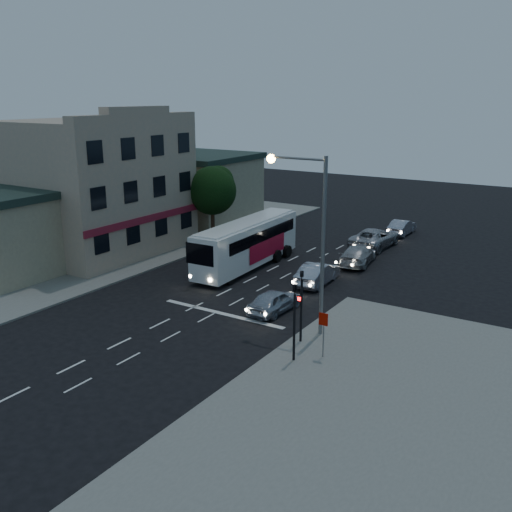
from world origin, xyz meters
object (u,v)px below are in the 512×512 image
Objects in this scene: car_sedan_b at (358,255)px; car_sedan_c at (375,238)px; street_tree at (212,188)px; tour_bus at (247,243)px; car_suv at (274,301)px; traffic_signal_main at (301,298)px; car_sedan_a at (317,273)px; car_extra at (402,227)px; regulatory_sign at (323,328)px; traffic_signal_side at (295,313)px; streetlight at (312,225)px.

car_sedan_b is 0.86× the size of car_sedan_c.
tour_bus is at bearing -36.07° from street_tree.
car_sedan_c is (-0.42, 16.71, 0.11)m from car_suv.
tour_bus is at bearing 29.83° from car_sedan_b.
car_sedan_b is at bearing 1.07° from street_tree.
tour_bus is at bearing 134.40° from traffic_signal_main.
car_sedan_a is 1.06× the size of traffic_signal_main.
car_sedan_c reaches higher than car_extra.
street_tree is (-12.60, -10.91, 3.84)m from car_extra.
regulatory_sign reaches higher than car_sedan_a.
car_suv is 6.47m from regulatory_sign.
car_extra is at bearing 97.27° from traffic_signal_main.
traffic_signal_main reaches higher than car_suv.
car_sedan_a is (-0.16, 5.78, 0.05)m from car_suv.
car_suv is at bearing 128.40° from traffic_signal_side.
regulatory_sign is 0.35× the size of street_tree.
tour_bus reaches higher than car_extra.
car_sedan_c is 5.45m from car_extra.
car_suv is 6.62m from traffic_signal_side.
streetlight is at bearing 155.16° from car_suv.
car_sedan_c is 19.28m from streetlight.
car_extra is 0.98× the size of traffic_signal_main.
car_sedan_b is 16.95m from traffic_signal_side.
car_suv is 1.77× the size of regulatory_sign.
street_tree is (-12.13, -5.49, 3.73)m from car_sedan_c.
car_sedan_a is at bearing 93.69° from car_sedan_c.
car_sedan_c is 0.62× the size of streetlight.
car_sedan_c is 1.35× the size of traffic_signal_main.
traffic_signal_side is at bearing -51.31° from tour_bus.
car_sedan_a is 9.59m from traffic_signal_main.
car_sedan_b is 1.17× the size of traffic_signal_main.
car_extra is (-0.26, 10.68, -0.03)m from car_sedan_b.
car_extra is (0.47, 5.43, -0.11)m from car_sedan_c.
car_sedan_c is at bearing 24.35° from street_tree.
car_extra is at bearing 66.22° from tour_bus.
traffic_signal_main reaches higher than tour_bus.
car_sedan_b is 14.88m from traffic_signal_main.
regulatory_sign is 5.18m from streetlight.
tour_bus reaches higher than car_sedan_a.
car_suv is 11.47m from car_sedan_b.
car_sedan_a is at bearing -9.45° from tour_bus.
car_suv is at bearing -49.39° from tour_bus.
tour_bus is at bearing -43.82° from car_suv.
car_sedan_c reaches higher than car_sedan_a.
streetlight is (-0.26, 1.42, 3.31)m from traffic_signal_main.
streetlight is (3.42, -18.31, 4.96)m from car_sedan_c.
street_tree reaches higher than car_sedan_b.
traffic_signal_main is at bearing 149.16° from regulatory_sign.
streetlight is at bearing 97.53° from car_extra.
street_tree is at bearing 140.49° from streetlight.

